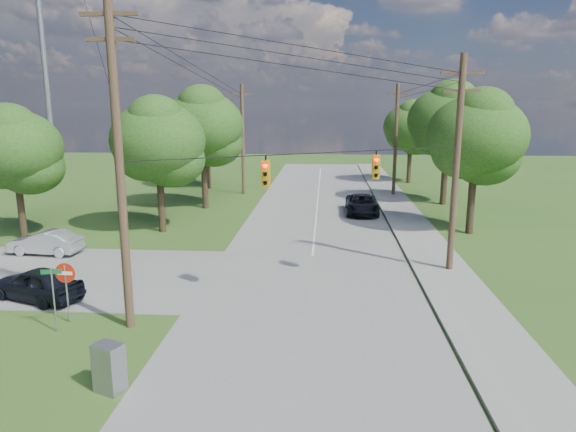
# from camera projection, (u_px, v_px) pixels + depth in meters

# --- Properties ---
(ground) EXTENTS (140.00, 140.00, 0.00)m
(ground) POSITION_uv_depth(u_px,v_px,m) (250.00, 335.00, 18.58)
(ground) COLOR #30541C
(ground) RESTS_ON ground
(main_road) EXTENTS (10.00, 100.00, 0.03)m
(main_road) POSITION_uv_depth(u_px,v_px,m) (310.00, 288.00, 23.30)
(main_road) COLOR gray
(main_road) RESTS_ON ground
(sidewalk_east) EXTENTS (2.60, 100.00, 0.12)m
(sidewalk_east) POSITION_uv_depth(u_px,v_px,m) (460.00, 291.00, 22.82)
(sidewalk_east) COLOR gray
(sidewalk_east) RESTS_ON ground
(pole_sw) EXTENTS (2.00, 0.32, 12.00)m
(pole_sw) POSITION_uv_depth(u_px,v_px,m) (119.00, 161.00, 17.98)
(pole_sw) COLOR brown
(pole_sw) RESTS_ON ground
(pole_ne) EXTENTS (2.00, 0.32, 10.50)m
(pole_ne) POSITION_uv_depth(u_px,v_px,m) (456.00, 162.00, 24.58)
(pole_ne) COLOR brown
(pole_ne) RESTS_ON ground
(pole_north_e) EXTENTS (2.00, 0.32, 10.00)m
(pole_north_e) POSITION_uv_depth(u_px,v_px,m) (396.00, 139.00, 46.10)
(pole_north_e) COLOR brown
(pole_north_e) RESTS_ON ground
(pole_north_w) EXTENTS (2.00, 0.32, 10.00)m
(pole_north_w) POSITION_uv_depth(u_px,v_px,m) (243.00, 139.00, 47.09)
(pole_north_w) COLOR brown
(pole_north_w) RESTS_ON ground
(power_lines) EXTENTS (13.93, 29.62, 4.93)m
(power_lines) POSITION_uv_depth(u_px,v_px,m) (306.00, 86.00, 27.78)
(power_lines) COLOR black
(power_lines) RESTS_ON ground
(traffic_signals) EXTENTS (4.91, 3.27, 1.05)m
(traffic_signals) POSITION_uv_depth(u_px,v_px,m) (324.00, 169.00, 21.55)
(traffic_signals) COLOR #CB900B
(traffic_signals) RESTS_ON ground
(tree_w_near) EXTENTS (6.00, 6.00, 8.40)m
(tree_w_near) POSITION_uv_depth(u_px,v_px,m) (158.00, 141.00, 32.51)
(tree_w_near) COLOR #413020
(tree_w_near) RESTS_ON ground
(tree_w_mid) EXTENTS (6.40, 6.40, 9.22)m
(tree_w_mid) POSITION_uv_depth(u_px,v_px,m) (203.00, 126.00, 40.10)
(tree_w_mid) COLOR #413020
(tree_w_mid) RESTS_ON ground
(tree_w_far) EXTENTS (6.00, 6.00, 8.73)m
(tree_w_far) POSITION_uv_depth(u_px,v_px,m) (207.00, 125.00, 50.06)
(tree_w_far) COLOR #413020
(tree_w_far) RESTS_ON ground
(tree_e_near) EXTENTS (6.20, 6.20, 8.81)m
(tree_e_near) POSITION_uv_depth(u_px,v_px,m) (476.00, 136.00, 31.99)
(tree_e_near) COLOR #413020
(tree_e_near) RESTS_ON ground
(tree_e_mid) EXTENTS (6.60, 6.60, 9.64)m
(tree_e_mid) POSITION_uv_depth(u_px,v_px,m) (448.00, 121.00, 41.56)
(tree_e_mid) COLOR #413020
(tree_e_mid) RESTS_ON ground
(tree_e_far) EXTENTS (5.80, 5.80, 8.32)m
(tree_e_far) POSITION_uv_depth(u_px,v_px,m) (411.00, 127.00, 53.54)
(tree_e_far) COLOR #413020
(tree_e_far) RESTS_ON ground
(tree_cross_n) EXTENTS (5.60, 5.60, 7.91)m
(tree_cross_n) POSITION_uv_depth(u_px,v_px,m) (14.00, 149.00, 30.72)
(tree_cross_n) COLOR #413020
(tree_cross_n) RESTS_ON ground
(car_cross_dark) EXTENTS (4.50, 2.98, 1.42)m
(car_cross_dark) POSITION_uv_depth(u_px,v_px,m) (37.00, 284.00, 21.73)
(car_cross_dark) COLOR black
(car_cross_dark) RESTS_ON cross_road
(car_cross_silver) EXTENTS (4.11, 1.72, 1.32)m
(car_cross_silver) POSITION_uv_depth(u_px,v_px,m) (45.00, 242.00, 28.41)
(car_cross_silver) COLOR #AEB0B5
(car_cross_silver) RESTS_ON cross_road
(car_main_north) EXTENTS (2.42, 5.19, 1.44)m
(car_main_north) POSITION_uv_depth(u_px,v_px,m) (362.00, 204.00, 39.07)
(car_main_north) COLOR black
(car_main_north) RESTS_ON main_road
(control_cabinet) EXTENTS (0.98, 0.86, 1.47)m
(control_cabinet) POSITION_uv_depth(u_px,v_px,m) (109.00, 368.00, 14.77)
(control_cabinet) COLOR gray
(control_cabinet) RESTS_ON ground
(do_not_enter_sign) EXTENTS (0.79, 0.08, 2.37)m
(do_not_enter_sign) POSITION_uv_depth(u_px,v_px,m) (66.00, 279.00, 19.30)
(do_not_enter_sign) COLOR gray
(do_not_enter_sign) RESTS_ON ground
(street_name_sign) EXTENTS (0.71, 0.17, 2.40)m
(street_name_sign) POSITION_uv_depth(u_px,v_px,m) (53.00, 292.00, 18.53)
(street_name_sign) COLOR gray
(street_name_sign) RESTS_ON ground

